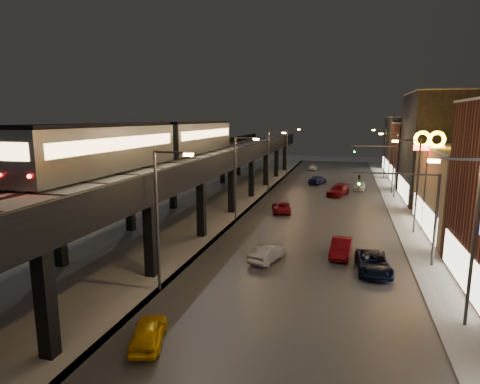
# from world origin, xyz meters

# --- Properties ---
(road_surface) EXTENTS (17.00, 120.00, 0.06)m
(road_surface) POSITION_xyz_m (7.50, 35.00, 0.03)
(road_surface) COLOR #46474D
(road_surface) RESTS_ON ground
(sidewalk_right) EXTENTS (4.00, 120.00, 0.14)m
(sidewalk_right) POSITION_xyz_m (17.50, 35.00, 0.07)
(sidewalk_right) COLOR #9FA1A8
(sidewalk_right) RESTS_ON ground
(under_viaduct_pavement) EXTENTS (11.00, 120.00, 0.06)m
(under_viaduct_pavement) POSITION_xyz_m (-6.00, 35.00, 0.03)
(under_viaduct_pavement) COLOR #9FA1A8
(under_viaduct_pavement) RESTS_ON ground
(elevated_viaduct) EXTENTS (9.00, 100.00, 6.30)m
(elevated_viaduct) POSITION_xyz_m (-6.00, 31.84, 5.62)
(elevated_viaduct) COLOR black
(elevated_viaduct) RESTS_ON ground
(viaduct_trackbed) EXTENTS (8.40, 100.00, 0.32)m
(viaduct_trackbed) POSITION_xyz_m (-6.01, 31.97, 6.39)
(viaduct_trackbed) COLOR #B2B7C1
(viaduct_trackbed) RESTS_ON elevated_viaduct
(viaduct_parapet_streetside) EXTENTS (0.30, 100.00, 1.10)m
(viaduct_parapet_streetside) POSITION_xyz_m (-1.65, 32.00, 6.85)
(viaduct_parapet_streetside) COLOR black
(viaduct_parapet_streetside) RESTS_ON elevated_viaduct
(viaduct_parapet_far) EXTENTS (0.30, 100.00, 1.10)m
(viaduct_parapet_far) POSITION_xyz_m (-10.35, 32.00, 6.85)
(viaduct_parapet_far) COLOR black
(viaduct_parapet_far) RESTS_ON elevated_viaduct
(building_d) EXTENTS (12.20, 13.20, 14.16)m
(building_d) POSITION_xyz_m (23.99, 48.00, 7.08)
(building_d) COLOR #282930
(building_d) RESTS_ON ground
(building_e) EXTENTS (12.20, 12.20, 10.16)m
(building_e) POSITION_xyz_m (23.99, 62.00, 5.08)
(building_e) COLOR #53241D
(building_e) RESTS_ON ground
(building_f) EXTENTS (12.20, 16.20, 11.16)m
(building_f) POSITION_xyz_m (23.99, 76.00, 5.58)
(building_f) COLOR #353535
(building_f) RESTS_ON ground
(streetlight_left_1) EXTENTS (2.57, 0.28, 9.00)m
(streetlight_left_1) POSITION_xyz_m (-0.43, 13.00, 5.24)
(streetlight_left_1) COLOR #38383A
(streetlight_left_1) RESTS_ON ground
(streetlight_right_1) EXTENTS (2.56, 0.28, 9.00)m
(streetlight_right_1) POSITION_xyz_m (16.73, 13.00, 5.24)
(streetlight_right_1) COLOR #38383A
(streetlight_right_1) RESTS_ON ground
(streetlight_left_2) EXTENTS (2.57, 0.28, 9.00)m
(streetlight_left_2) POSITION_xyz_m (-0.43, 31.00, 5.24)
(streetlight_left_2) COLOR #38383A
(streetlight_left_2) RESTS_ON ground
(streetlight_right_2) EXTENTS (2.56, 0.28, 9.00)m
(streetlight_right_2) POSITION_xyz_m (16.73, 31.00, 5.24)
(streetlight_right_2) COLOR #38383A
(streetlight_right_2) RESTS_ON ground
(streetlight_left_3) EXTENTS (2.57, 0.28, 9.00)m
(streetlight_left_3) POSITION_xyz_m (-0.43, 49.00, 5.24)
(streetlight_left_3) COLOR #38383A
(streetlight_left_3) RESTS_ON ground
(streetlight_right_3) EXTENTS (2.56, 0.28, 9.00)m
(streetlight_right_3) POSITION_xyz_m (16.73, 49.00, 5.24)
(streetlight_right_3) COLOR #38383A
(streetlight_right_3) RESTS_ON ground
(streetlight_left_4) EXTENTS (2.57, 0.28, 9.00)m
(streetlight_left_4) POSITION_xyz_m (-0.43, 67.00, 5.24)
(streetlight_left_4) COLOR #38383A
(streetlight_left_4) RESTS_ON ground
(streetlight_right_4) EXTENTS (2.56, 0.28, 9.00)m
(streetlight_right_4) POSITION_xyz_m (16.73, 67.00, 5.24)
(streetlight_right_4) COLOR #38383A
(streetlight_right_4) RESTS_ON ground
(traffic_light_rig_a) EXTENTS (6.10, 0.34, 7.00)m
(traffic_light_rig_a) POSITION_xyz_m (15.84, 22.00, 4.50)
(traffic_light_rig_a) COLOR #38383A
(traffic_light_rig_a) RESTS_ON ground
(traffic_light_rig_b) EXTENTS (6.10, 0.34, 7.00)m
(traffic_light_rig_b) POSITION_xyz_m (15.84, 52.00, 4.50)
(traffic_light_rig_b) COLOR #38383A
(traffic_light_rig_b) RESTS_ON ground
(subway_train) EXTENTS (3.24, 39.76, 3.88)m
(subway_train) POSITION_xyz_m (-8.50, 30.03, 8.55)
(subway_train) COLOR gray
(subway_train) RESTS_ON viaduct_trackbed
(car_taxi) EXTENTS (2.46, 3.89, 1.23)m
(car_taxi) POSITION_xyz_m (1.62, 7.11, 0.62)
(car_taxi) COLOR #DEA002
(car_taxi) RESTS_ON ground
(car_near_white) EXTENTS (2.43, 4.19, 1.31)m
(car_near_white) POSITION_xyz_m (4.99, 19.95, 0.65)
(car_near_white) COLOR #8E939D
(car_near_white) RESTS_ON ground
(car_mid_silver) EXTENTS (2.95, 4.80, 1.24)m
(car_mid_silver) POSITION_xyz_m (3.35, 36.34, 0.62)
(car_mid_silver) COLOR maroon
(car_mid_silver) RESTS_ON ground
(car_mid_dark) EXTENTS (3.11, 4.96, 1.34)m
(car_mid_dark) POSITION_xyz_m (5.83, 58.31, 0.67)
(car_mid_dark) COLOR #151A50
(car_mid_dark) RESTS_ON ground
(car_far_white) EXTENTS (1.65, 3.93, 1.33)m
(car_far_white) POSITION_xyz_m (3.58, 76.04, 0.66)
(car_far_white) COLOR silver
(car_far_white) RESTS_ON ground
(car_onc_silver) EXTENTS (1.80, 4.38, 1.41)m
(car_onc_silver) POSITION_xyz_m (10.42, 22.58, 0.71)
(car_onc_silver) COLOR #68060F
(car_onc_silver) RESTS_ON ground
(car_onc_dark) EXTENTS (2.61, 5.08, 1.37)m
(car_onc_dark) POSITION_xyz_m (12.73, 19.63, 0.69)
(car_onc_dark) COLOR black
(car_onc_dark) RESTS_ON ground
(car_onc_white) EXTENTS (3.43, 5.45, 1.47)m
(car_onc_white) POSITION_xyz_m (9.50, 48.54, 0.74)
(car_onc_white) COLOR maroon
(car_onc_white) RESTS_ON ground
(car_onc_red) EXTENTS (2.01, 4.17, 1.37)m
(car_onc_red) POSITION_xyz_m (12.51, 53.77, 0.69)
(car_onc_red) COLOR white
(car_onc_red) RESTS_ON ground
(sign_mcdonalds) EXTENTS (2.89, 0.49, 9.71)m
(sign_mcdonalds) POSITION_xyz_m (18.00, 32.51, 7.85)
(sign_mcdonalds) COLOR #38383A
(sign_mcdonalds) RESTS_ON ground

